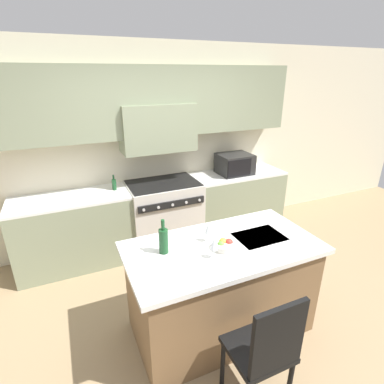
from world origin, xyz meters
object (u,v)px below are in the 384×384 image
range_stove (164,214)px  oil_bottle_on_counter (114,184)px  wine_glass_near (214,244)px  fruit_bowl (225,245)px  island_chair (266,349)px  wine_glass_far (208,228)px  microwave (235,164)px  wine_bottle (164,240)px

range_stove → oil_bottle_on_counter: 0.82m
wine_glass_near → fruit_bowl: wine_glass_near is taller
range_stove → fruit_bowl: fruit_bowl is taller
range_stove → fruit_bowl: 1.76m
island_chair → wine_glass_far: (0.00, 0.89, 0.48)m
wine_glass_near → oil_bottle_on_counter: (-0.45, 1.85, -0.05)m
microwave → wine_glass_near: 2.22m
microwave → wine_bottle: bearing=-136.3°
range_stove → oil_bottle_on_counter: bearing=174.2°
microwave → wine_glass_far: size_ratio=2.54×
microwave → island_chair: 2.78m
wine_glass_near → wine_glass_far: (0.07, 0.25, 0.00)m
wine_glass_near → wine_glass_far: bearing=73.3°
island_chair → wine_bottle: wine_bottle is taller
wine_glass_near → fruit_bowl: (0.15, 0.09, -0.10)m
range_stove → wine_glass_far: (-0.10, -1.54, 0.57)m
island_chair → wine_glass_far: size_ratio=5.32×
wine_glass_far → fruit_bowl: 0.20m
microwave → wine_bottle: (-1.64, -1.56, -0.03)m
microwave → island_chair: size_ratio=0.48×
oil_bottle_on_counter → range_stove: bearing=-5.8°
microwave → island_chair: bearing=-116.5°
wine_glass_near → wine_glass_far: size_ratio=1.00×
wine_bottle → wine_glass_far: size_ratio=1.60×
island_chair → wine_glass_near: wine_glass_near is taller
wine_glass_near → wine_bottle: bearing=145.1°
wine_glass_far → oil_bottle_on_counter: oil_bottle_on_counter is taller
wine_glass_near → oil_bottle_on_counter: 1.90m
wine_glass_far → wine_glass_near: bearing=-106.7°
wine_glass_far → island_chair: bearing=-90.3°
wine_glass_far → fruit_bowl: wine_glass_far is taller
wine_bottle → wine_glass_near: 0.42m
wine_glass_near → range_stove: bearing=84.4°
wine_glass_far → oil_bottle_on_counter: size_ratio=0.96×
range_stove → wine_glass_near: wine_glass_near is taller
range_stove → wine_glass_far: size_ratio=5.05×
wine_bottle → oil_bottle_on_counter: size_ratio=1.54×
island_chair → fruit_bowl: 0.83m
range_stove → island_chair: bearing=-92.5°
wine_glass_near → fruit_bowl: 0.20m
microwave → island_chair: (-1.22, -2.45, -0.50)m
wine_bottle → oil_bottle_on_counter: 1.61m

